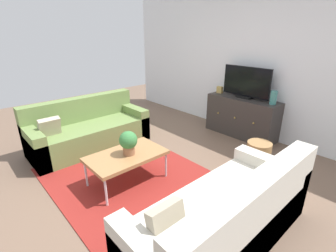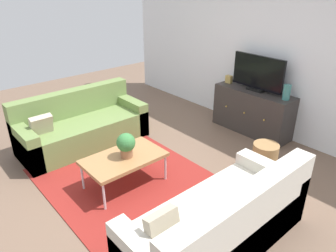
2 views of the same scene
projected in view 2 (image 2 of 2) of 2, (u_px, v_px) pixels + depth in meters
ground_plane at (142, 180)px, 4.15m from camera, size 10.00×10.00×0.00m
wall_back at (266, 49)px, 5.08m from camera, size 6.40×0.12×2.70m
area_rug at (132, 184)px, 4.06m from camera, size 2.50×1.90×0.01m
couch_left_side at (81, 127)px, 4.94m from camera, size 0.81×1.92×0.82m
couch_right_side at (223, 226)px, 2.99m from camera, size 0.81×1.92×0.82m
coffee_table at (124, 159)px, 3.90m from camera, size 0.59×0.98×0.41m
potted_plant at (126, 144)px, 3.81m from camera, size 0.23×0.23×0.31m
tv_console at (252, 111)px, 5.29m from camera, size 1.33×0.47×0.73m
flat_screen_tv at (258, 74)px, 5.03m from camera, size 0.91×0.16×0.57m
glass_vase at (287, 92)px, 4.72m from camera, size 0.11×0.11×0.23m
mantel_clock at (229, 79)px, 5.48m from camera, size 0.11×0.07×0.13m
wicker_basket at (265, 158)px, 4.26m from camera, size 0.34×0.34×0.41m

